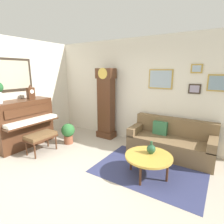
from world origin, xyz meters
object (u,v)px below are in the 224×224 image
(piano_bench, at_px, (41,137))
(coffee_table, at_px, (149,157))
(piano, at_px, (24,123))
(potted_plant, at_px, (68,132))
(couch, at_px, (171,142))
(green_jug, at_px, (151,149))
(mantel_clock, at_px, (31,92))
(grandfather_clock, at_px, (106,106))

(piano_bench, bearing_deg, coffee_table, 9.88)
(piano, xyz_separation_m, potted_plant, (0.90, 0.69, -0.29))
(couch, height_order, potted_plant, couch)
(coffee_table, height_order, green_jug, green_jug)
(couch, relative_size, coffee_table, 2.16)
(piano_bench, xyz_separation_m, mantel_clock, (-0.75, 0.34, 0.98))
(couch, distance_m, coffee_table, 1.14)
(piano_bench, bearing_deg, mantel_clock, 155.67)
(piano, relative_size, potted_plant, 2.57)
(mantel_clock, distance_m, green_jug, 3.44)
(mantel_clock, bearing_deg, couch, 19.86)
(mantel_clock, bearing_deg, coffee_table, 1.82)
(piano, xyz_separation_m, piano_bench, (0.76, -0.05, -0.21))
(couch, xyz_separation_m, mantel_clock, (-3.43, -1.24, 1.08))
(piano_bench, xyz_separation_m, potted_plant, (0.15, 0.74, -0.08))
(piano, height_order, coffee_table, piano)
(piano, relative_size, coffee_table, 1.64)
(potted_plant, bearing_deg, mantel_clock, -156.04)
(grandfather_clock, height_order, couch, grandfather_clock)
(piano, bearing_deg, couch, 24.03)
(couch, xyz_separation_m, green_jug, (-0.12, -1.02, 0.19))
(piano_bench, height_order, mantel_clock, mantel_clock)
(green_jug, bearing_deg, grandfather_clock, 147.80)
(piano_bench, bearing_deg, grandfather_clock, 66.30)
(coffee_table, bearing_deg, potted_plant, 173.05)
(grandfather_clock, relative_size, couch, 1.07)
(coffee_table, bearing_deg, green_jug, 89.31)
(couch, bearing_deg, green_jug, -96.45)
(mantel_clock, bearing_deg, green_jug, 3.80)
(coffee_table, relative_size, potted_plant, 1.57)
(piano, distance_m, green_jug, 3.36)
(couch, relative_size, potted_plant, 3.39)
(coffee_table, xyz_separation_m, mantel_clock, (-3.31, -0.11, 1.00))
(couch, bearing_deg, coffee_table, -95.87)
(grandfather_clock, xyz_separation_m, mantel_clock, (-1.50, -1.36, 0.42))
(grandfather_clock, xyz_separation_m, green_jug, (1.81, -1.14, -0.46))
(piano_bench, xyz_separation_m, couch, (2.68, 1.58, -0.09))
(grandfather_clock, xyz_separation_m, couch, (1.93, -0.12, -0.65))
(green_jug, distance_m, potted_plant, 2.43)
(mantel_clock, height_order, potted_plant, mantel_clock)
(coffee_table, relative_size, green_jug, 3.67)
(couch, distance_m, mantel_clock, 3.80)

